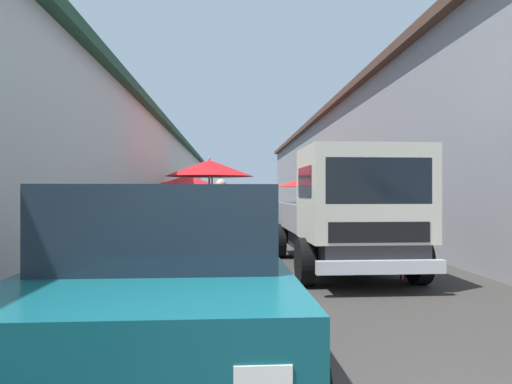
% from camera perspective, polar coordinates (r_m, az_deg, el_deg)
% --- Properties ---
extents(ground, '(90.00, 90.00, 0.00)m').
position_cam_1_polar(ground, '(15.41, -0.21, -5.23)').
color(ground, '#33302D').
extents(building_left_whitewash, '(49.80, 7.50, 4.25)m').
position_cam_1_polar(building_left_whitewash, '(18.64, -22.38, 2.25)').
color(building_left_whitewash, silver).
rests_on(building_left_whitewash, ground).
extents(building_right_concrete, '(49.80, 7.50, 5.06)m').
position_cam_1_polar(building_right_concrete, '(19.22, 20.56, 3.39)').
color(building_right_concrete, gray).
rests_on(building_right_concrete, ground).
extents(fruit_stall_far_left, '(2.50, 2.50, 2.39)m').
position_cam_1_polar(fruit_stall_far_left, '(13.39, -5.73, 2.02)').
color(fruit_stall_far_left, '#9E9EA3').
rests_on(fruit_stall_far_left, ground).
extents(fruit_stall_near_right, '(2.59, 2.59, 2.11)m').
position_cam_1_polar(fruit_stall_near_right, '(18.49, -8.38, 0.65)').
color(fruit_stall_near_right, '#9E9EA3').
rests_on(fruit_stall_near_right, ground).
extents(fruit_stall_far_right, '(2.32, 2.32, 2.10)m').
position_cam_1_polar(fruit_stall_far_right, '(19.93, 5.74, 0.52)').
color(fruit_stall_far_right, '#9E9EA3').
rests_on(fruit_stall_far_right, ground).
extents(fruit_stall_mid_lane, '(2.13, 2.13, 2.46)m').
position_cam_1_polar(fruit_stall_mid_lane, '(15.88, -5.19, 1.72)').
color(fruit_stall_mid_lane, '#9E9EA3').
rests_on(fruit_stall_mid_lane, ground).
extents(hatchback_car, '(3.94, 1.97, 1.45)m').
position_cam_1_polar(hatchback_car, '(3.97, -10.19, -9.65)').
color(hatchback_car, '#0F4C56').
rests_on(hatchback_car, ground).
extents(delivery_truck, '(4.96, 2.05, 2.08)m').
position_cam_1_polar(delivery_truck, '(7.95, 11.28, -2.62)').
color(delivery_truck, black).
rests_on(delivery_truck, ground).
extents(vendor_by_crates, '(0.47, 0.53, 1.70)m').
position_cam_1_polar(vendor_by_crates, '(16.30, 9.57, -1.46)').
color(vendor_by_crates, navy).
rests_on(vendor_by_crates, ground).
extents(vendor_in_shade, '(0.57, 0.43, 1.68)m').
position_cam_1_polar(vendor_in_shade, '(10.05, -4.26, -2.43)').
color(vendor_in_shade, navy).
rests_on(vendor_in_shade, ground).
extents(parked_scooter, '(1.65, 0.63, 1.14)m').
position_cam_1_polar(parked_scooter, '(16.21, 8.04, -3.38)').
color(parked_scooter, black).
rests_on(parked_scooter, ground).
extents(plastic_stool, '(0.30, 0.30, 0.43)m').
position_cam_1_polar(plastic_stool, '(7.98, 17.87, -7.75)').
color(plastic_stool, red).
rests_on(plastic_stool, ground).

